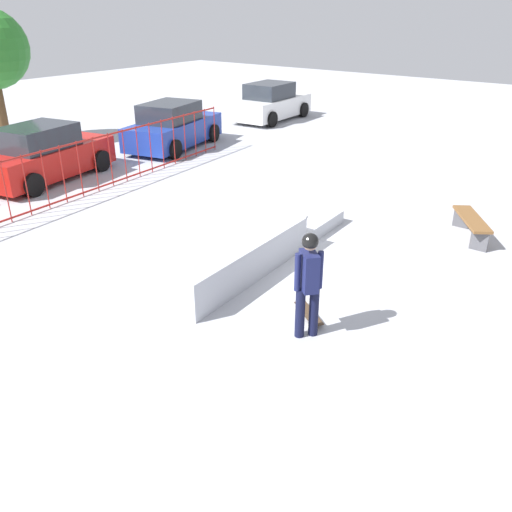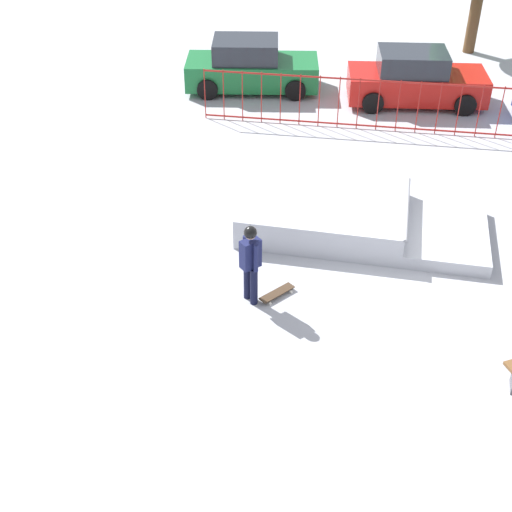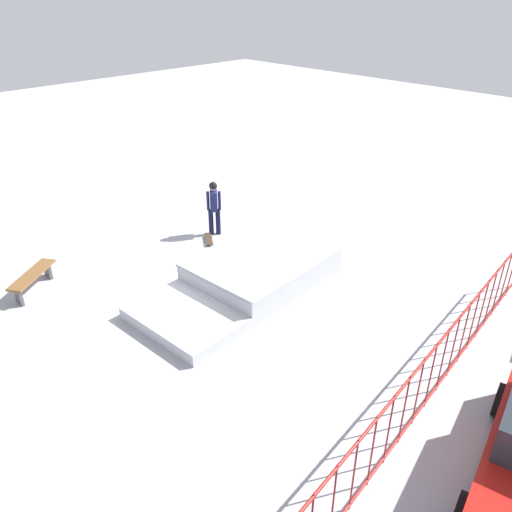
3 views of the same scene
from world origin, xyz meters
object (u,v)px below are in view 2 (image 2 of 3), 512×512
Objects in this scene: parked_car_green at (251,67)px; parked_car_red at (415,80)px; skate_ramp at (345,217)px; skateboard at (277,293)px; skater at (250,259)px.

parked_car_red is (5.08, 0.24, 0.00)m from parked_car_green.
parked_car_red is (0.93, 7.51, 0.41)m from skate_ramp.
parked_car_green is (-3.24, 10.02, 0.65)m from skateboard.
skater is 10.65m from parked_car_green.
skateboard is (0.47, 0.25, -0.93)m from skater.
parked_car_red is at bearing -10.50° from parked_car_green.
parked_car_red is at bearing -152.28° from skater.
skate_ramp is at bearing -73.51° from parked_car_green.
skater is at bearing -117.84° from skate_ramp.
parked_car_green is at bearing 116.58° from skate_ramp.
skater is (-1.38, -3.01, 0.69)m from skate_ramp.
skate_ramp is at bearing -163.58° from skateboard.
skateboard is 10.55m from parked_car_green.
parked_car_green reaches higher than skate_ramp.
skate_ramp is 3.21× the size of skater.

